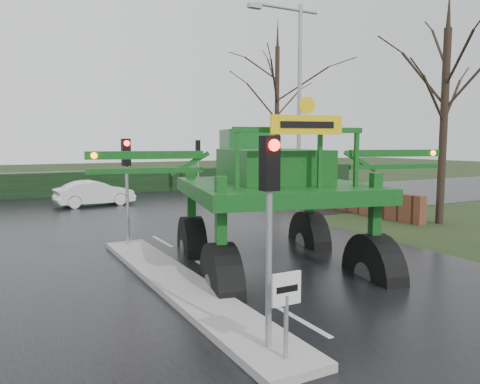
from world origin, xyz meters
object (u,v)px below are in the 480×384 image
traffic_signal_near (270,196)px  traffic_signal_mid (127,168)px  keep_left_sign (286,301)px  white_sedan (95,206)px  traffic_signal_far (198,155)px  crop_sprayer (218,176)px  street_light_right (294,89)px

traffic_signal_near → traffic_signal_mid: size_ratio=1.00×
traffic_signal_mid → keep_left_sign: bearing=-90.0°
traffic_signal_mid → white_sedan: 11.25m
traffic_signal_mid → traffic_signal_far: bearing=58.1°
keep_left_sign → traffic_signal_far: size_ratio=0.38×
traffic_signal_far → crop_sprayer: crop_sprayer is taller
traffic_signal_mid → traffic_signal_far: size_ratio=1.00×
traffic_signal_near → traffic_signal_far: size_ratio=1.00×
crop_sprayer → traffic_signal_mid: bearing=112.6°
street_light_right → traffic_signal_near: bearing=-126.1°
keep_left_sign → street_light_right: size_ratio=0.14×
traffic_signal_far → street_light_right: bearing=101.9°
keep_left_sign → white_sedan: keep_left_sign is taller
traffic_signal_near → crop_sprayer: (0.86, 3.63, 0.04)m
traffic_signal_far → street_light_right: size_ratio=0.35×
street_light_right → crop_sprayer: 13.18m
traffic_signal_far → crop_sprayer: size_ratio=0.36×
traffic_signal_mid → traffic_signal_far: (7.80, 12.52, 0.00)m
keep_left_sign → traffic_signal_near: 1.61m
traffic_signal_near → crop_sprayer: size_ratio=0.36×
traffic_signal_mid → street_light_right: size_ratio=0.35×
traffic_signal_mid → white_sedan: traffic_signal_mid is taller
keep_left_sign → white_sedan: 19.94m
keep_left_sign → street_light_right: street_light_right is taller
keep_left_sign → traffic_signal_mid: 9.12m
traffic_signal_near → white_sedan: traffic_signal_near is taller
street_light_right → crop_sprayer: bearing=-132.6°
traffic_signal_near → crop_sprayer: bearing=76.7°
traffic_signal_near → traffic_signal_far: (7.80, 21.02, 0.00)m
white_sedan → traffic_signal_near: bearing=171.0°
traffic_signal_near → traffic_signal_mid: 8.50m
traffic_signal_near → traffic_signal_far: same height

